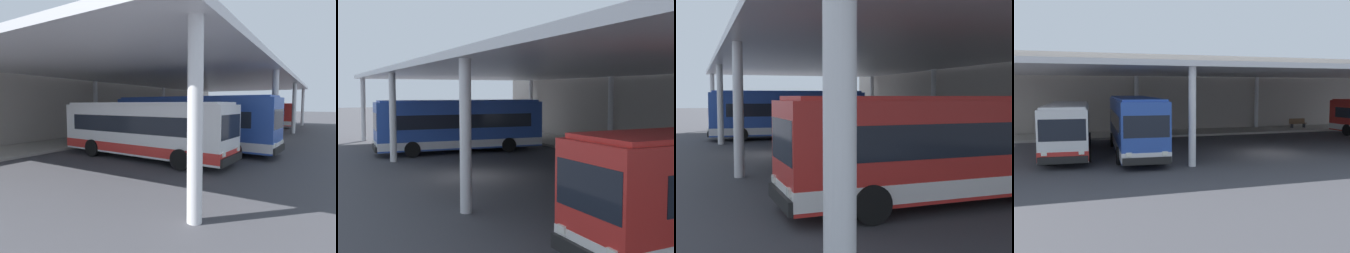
{
  "view_description": "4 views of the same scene",
  "coord_description": "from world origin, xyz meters",
  "views": [
    {
      "loc": [
        -24.66,
        -5.32,
        3.07
      ],
      "look_at": [
        -6.46,
        5.36,
        1.31
      ],
      "focal_mm": 28.66,
      "sensor_mm": 36.0,
      "label": 1
    },
    {
      "loc": [
        20.31,
        -7.7,
        4.16
      ],
      "look_at": [
        -5.5,
        4.57,
        1.9
      ],
      "focal_mm": 47.61,
      "sensor_mm": 36.0,
      "label": 2
    },
    {
      "loc": [
        23.27,
        -4.1,
        3.16
      ],
      "look_at": [
        0.46,
        3.82,
        1.47
      ],
      "focal_mm": 46.1,
      "sensor_mm": 36.0,
      "label": 3
    },
    {
      "loc": [
        -12.6,
        -21.46,
        4.12
      ],
      "look_at": [
        -5.2,
        2.43,
        1.63
      ],
      "focal_mm": 40.9,
      "sensor_mm": 36.0,
      "label": 4
    }
  ],
  "objects": [
    {
      "name": "ground_plane",
      "position": [
        0.0,
        0.0,
        0.0
      ],
      "size": [
        200.0,
        200.0,
        0.0
      ],
      "primitive_type": "plane",
      "color": "#3D3D42"
    },
    {
      "name": "platform_kerb",
      "position": [
        0.0,
        11.75,
        0.09
      ],
      "size": [
        42.0,
        4.5,
        0.18
      ],
      "primitive_type": "cube",
      "color": "#A39E93",
      "rests_on": "ground"
    },
    {
      "name": "canopy_shelter",
      "position": [
        0.0,
        5.5,
        5.31
      ],
      "size": [
        40.0,
        17.0,
        5.55
      ],
      "color": "silver",
      "rests_on": "ground"
    },
    {
      "name": "bus_nearest_bay",
      "position": [
        -12.38,
        3.53,
        1.66
      ],
      "size": [
        3.19,
        10.67,
        3.17
      ],
      "color": "white",
      "rests_on": "ground"
    },
    {
      "name": "bus_second_bay",
      "position": [
        -8.35,
        2.46,
        1.84
      ],
      "size": [
        3.29,
        11.47,
        3.57
      ],
      "color": "#284CA8",
      "rests_on": "ground"
    }
  ]
}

